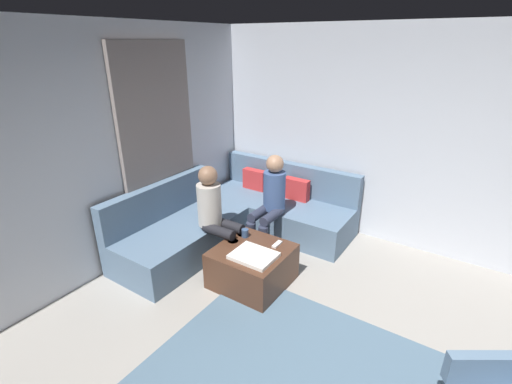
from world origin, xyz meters
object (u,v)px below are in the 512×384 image
Objects in this scene: game_remote at (277,244)px; person_on_couch_back at (270,199)px; sectional_couch at (238,218)px; ottoman at (252,266)px; person_on_couch_side at (216,212)px; coffee_mug at (245,233)px.

person_on_couch_back reaches higher than game_remote.
sectional_couch is 2.12× the size of person_on_couch_back.
ottoman is 0.63× the size of person_on_couch_back.
sectional_couch is at bearing -166.68° from person_on_couch_side.
coffee_mug reaches higher than ottoman.
person_on_couch_back reaches higher than ottoman.
person_on_couch_back is (0.47, 0.06, 0.38)m from sectional_couch.
person_on_couch_side reaches higher than sectional_couch.
game_remote is at bearing -29.89° from sectional_couch.
sectional_couch is at bearing 150.11° from game_remote.
game_remote is (0.18, 0.22, 0.22)m from ottoman.
coffee_mug is (-0.22, 0.18, 0.26)m from ottoman.
ottoman is 5.07× the size of game_remote.
coffee_mug is (0.51, -0.56, 0.19)m from sectional_couch.
person_on_couch_side is at bearing -76.68° from sectional_couch.
person_on_couch_side reaches higher than coffee_mug.
person_on_couch_back is 0.75m from person_on_couch_side.
person_on_couch_side is (-0.58, 0.12, 0.45)m from ottoman.
game_remote is at bearing 5.71° from coffee_mug.
game_remote is (0.91, -0.52, 0.15)m from sectional_couch.
game_remote is 0.12× the size of person_on_couch_back.
game_remote is at bearing 50.71° from ottoman.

